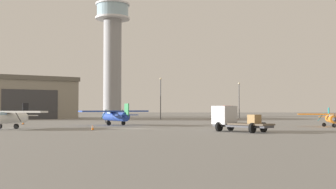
# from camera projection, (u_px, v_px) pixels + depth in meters

# --- Properties ---
(ground_plane) EXTENTS (400.00, 400.00, 0.00)m
(ground_plane) POSITION_uv_depth(u_px,v_px,m) (133.00, 129.00, 47.77)
(ground_plane) COLOR gray
(control_tower) EXTENTS (10.66, 10.66, 39.32)m
(control_tower) POSITION_uv_depth(u_px,v_px,m) (111.00, 48.00, 127.10)
(control_tower) COLOR gray
(control_tower) RESTS_ON ground_plane
(hangar) EXTENTS (29.43, 28.15, 9.85)m
(hangar) POSITION_uv_depth(u_px,v_px,m) (20.00, 98.00, 98.39)
(hangar) COLOR gray
(hangar) RESTS_ON ground_plane
(airplane_orange) EXTENTS (8.60, 6.73, 2.54)m
(airplane_orange) POSITION_uv_depth(u_px,v_px,m) (330.00, 118.00, 53.81)
(airplane_orange) COLOR orange
(airplane_orange) RESTS_ON ground_plane
(airplane_blue) EXTENTS (9.60, 7.92, 3.09)m
(airplane_blue) POSITION_uv_depth(u_px,v_px,m) (114.00, 115.00, 58.29)
(airplane_blue) COLOR #2847A8
(airplane_blue) RESTS_ON ground_plane
(airplane_white) EXTENTS (10.49, 8.23, 3.11)m
(airplane_white) POSITION_uv_depth(u_px,v_px,m) (6.00, 117.00, 47.90)
(airplane_white) COLOR white
(airplane_white) RESTS_ON ground_plane
(truck_fuel_tanker_red) EXTENTS (5.34, 5.86, 3.04)m
(truck_fuel_tanker_red) POSITION_uv_depth(u_px,v_px,m) (225.00, 112.00, 88.70)
(truck_fuel_tanker_red) COLOR #38383D
(truck_fuel_tanker_red) RESTS_ON ground_plane
(truck_flatbed_silver) EXTENTS (6.03, 6.10, 2.69)m
(truck_flatbed_silver) POSITION_uv_depth(u_px,v_px,m) (232.00, 119.00, 42.61)
(truck_flatbed_silver) COLOR #38383D
(truck_flatbed_silver) RESTS_ON ground_plane
(light_post_west) EXTENTS (0.44, 0.44, 8.95)m
(light_post_west) POSITION_uv_depth(u_px,v_px,m) (237.00, 97.00, 101.82)
(light_post_west) COLOR #38383D
(light_post_west) RESTS_ON ground_plane
(light_post_east) EXTENTS (0.44, 0.44, 9.24)m
(light_post_east) POSITION_uv_depth(u_px,v_px,m) (159.00, 95.00, 89.80)
(light_post_east) COLOR #38383D
(light_post_east) RESTS_ON ground_plane
(traffic_cone_near_left) EXTENTS (0.36, 0.36, 0.60)m
(traffic_cone_near_left) POSITION_uv_depth(u_px,v_px,m) (91.00, 128.00, 45.16)
(traffic_cone_near_left) COLOR black
(traffic_cone_near_left) RESTS_ON ground_plane
(traffic_cone_near_right) EXTENTS (0.36, 0.36, 0.73)m
(traffic_cone_near_right) POSITION_uv_depth(u_px,v_px,m) (21.00, 122.00, 61.24)
(traffic_cone_near_right) COLOR black
(traffic_cone_near_right) RESTS_ON ground_plane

